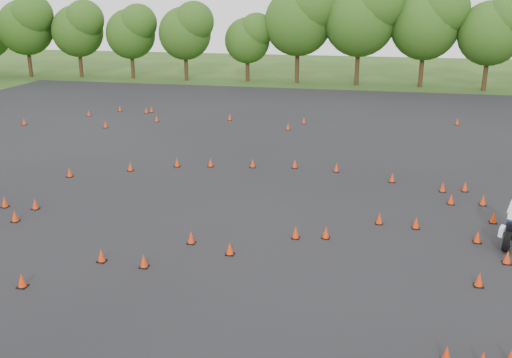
# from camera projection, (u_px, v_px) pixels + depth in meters

# --- Properties ---
(ground) EXTENTS (140.00, 140.00, 0.00)m
(ground) POSITION_uv_depth(u_px,v_px,m) (234.00, 242.00, 21.24)
(ground) COLOR #2D5119
(ground) RESTS_ON ground
(asphalt_pad) EXTENTS (62.00, 62.00, 0.00)m
(asphalt_pad) POSITION_uv_depth(u_px,v_px,m) (265.00, 190.00, 26.82)
(asphalt_pad) COLOR black
(asphalt_pad) RESTS_ON ground
(treeline) EXTENTS (86.68, 32.51, 11.12)m
(treeline) POSITION_uv_depth(u_px,v_px,m) (356.00, 42.00, 52.46)
(treeline) COLOR #2A4D16
(treeline) RESTS_ON ground
(traffic_cones) EXTENTS (36.80, 32.69, 0.45)m
(traffic_cones) POSITION_uv_depth(u_px,v_px,m) (263.00, 189.00, 26.37)
(traffic_cones) COLOR red
(traffic_cones) RESTS_ON asphalt_pad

